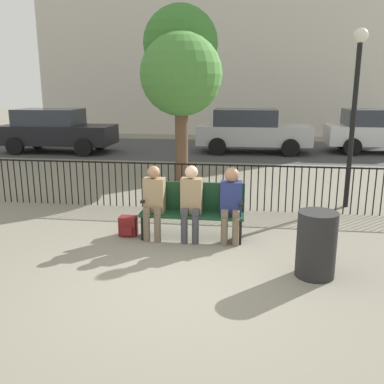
{
  "coord_description": "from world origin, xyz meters",
  "views": [
    {
      "loc": [
        0.87,
        -4.89,
        2.48
      ],
      "look_at": [
        0.0,
        1.76,
        0.8
      ],
      "focal_mm": 40.0,
      "sensor_mm": 36.0,
      "label": 1
    }
  ],
  "objects_px": {
    "seated_person_0": "(154,199)",
    "seated_person_2": "(231,200)",
    "tree_0": "(181,44)",
    "parked_car_0": "(382,130)",
    "seated_person_1": "(191,199)",
    "park_bench": "(193,209)",
    "parked_car_2": "(251,130)",
    "lamp_post": "(356,92)",
    "tree_1": "(181,76)",
    "backpack": "(128,226)",
    "parked_car_1": "(56,130)",
    "trash_bin": "(316,244)"
  },
  "relations": [
    {
      "from": "trash_bin",
      "to": "lamp_post",
      "type": "bearing_deg",
      "value": 72.14
    },
    {
      "from": "seated_person_2",
      "to": "tree_0",
      "type": "height_order",
      "value": "tree_0"
    },
    {
      "from": "seated_person_1",
      "to": "lamp_post",
      "type": "xyz_separation_m",
      "value": [
        2.96,
        2.39,
        1.66
      ]
    },
    {
      "from": "tree_0",
      "to": "seated_person_0",
      "type": "bearing_deg",
      "value": -85.37
    },
    {
      "from": "seated_person_0",
      "to": "seated_person_2",
      "type": "bearing_deg",
      "value": 0.02
    },
    {
      "from": "tree_1",
      "to": "seated_person_2",
      "type": "bearing_deg",
      "value": -71.55
    },
    {
      "from": "tree_0",
      "to": "parked_car_0",
      "type": "height_order",
      "value": "tree_0"
    },
    {
      "from": "seated_person_1",
      "to": "parked_car_0",
      "type": "bearing_deg",
      "value": 60.27
    },
    {
      "from": "seated_person_2",
      "to": "trash_bin",
      "type": "xyz_separation_m",
      "value": [
        1.17,
        -1.15,
        -0.25
      ]
    },
    {
      "from": "parked_car_1",
      "to": "seated_person_0",
      "type": "bearing_deg",
      "value": -56.99
    },
    {
      "from": "seated_person_1",
      "to": "tree_0",
      "type": "relative_size",
      "value": 0.26
    },
    {
      "from": "park_bench",
      "to": "tree_1",
      "type": "height_order",
      "value": "tree_1"
    },
    {
      "from": "park_bench",
      "to": "parked_car_0",
      "type": "bearing_deg",
      "value": 59.99
    },
    {
      "from": "park_bench",
      "to": "lamp_post",
      "type": "distance_m",
      "value": 4.16
    },
    {
      "from": "tree_1",
      "to": "parked_car_2",
      "type": "relative_size",
      "value": 0.9
    },
    {
      "from": "seated_person_1",
      "to": "park_bench",
      "type": "bearing_deg",
      "value": 87.06
    },
    {
      "from": "parked_car_2",
      "to": "lamp_post",
      "type": "bearing_deg",
      "value": -74.9
    },
    {
      "from": "seated_person_0",
      "to": "lamp_post",
      "type": "bearing_deg",
      "value": 33.82
    },
    {
      "from": "park_bench",
      "to": "tree_1",
      "type": "distance_m",
      "value": 4.95
    },
    {
      "from": "parked_car_0",
      "to": "parked_car_2",
      "type": "height_order",
      "value": "same"
    },
    {
      "from": "seated_person_0",
      "to": "trash_bin",
      "type": "height_order",
      "value": "seated_person_0"
    },
    {
      "from": "seated_person_1",
      "to": "parked_car_1",
      "type": "distance_m",
      "value": 10.84
    },
    {
      "from": "seated_person_1",
      "to": "parked_car_0",
      "type": "distance_m",
      "value": 11.76
    },
    {
      "from": "backpack",
      "to": "seated_person_1",
      "type": "bearing_deg",
      "value": -3.42
    },
    {
      "from": "parked_car_1",
      "to": "park_bench",
      "type": "bearing_deg",
      "value": -53.83
    },
    {
      "from": "tree_1",
      "to": "parked_car_0",
      "type": "distance_m",
      "value": 9.0
    },
    {
      "from": "seated_person_1",
      "to": "parked_car_2",
      "type": "distance_m",
      "value": 9.73
    },
    {
      "from": "seated_person_1",
      "to": "tree_0",
      "type": "distance_m",
      "value": 6.78
    },
    {
      "from": "seated_person_1",
      "to": "parked_car_2",
      "type": "xyz_separation_m",
      "value": [
        0.99,
        9.68,
        0.15
      ]
    },
    {
      "from": "parked_car_2",
      "to": "seated_person_1",
      "type": "bearing_deg",
      "value": -95.85
    },
    {
      "from": "backpack",
      "to": "lamp_post",
      "type": "height_order",
      "value": "lamp_post"
    },
    {
      "from": "tree_1",
      "to": "parked_car_2",
      "type": "distance_m",
      "value": 5.83
    },
    {
      "from": "parked_car_1",
      "to": "seated_person_1",
      "type": "bearing_deg",
      "value": -54.26
    },
    {
      "from": "parked_car_1",
      "to": "parked_car_2",
      "type": "height_order",
      "value": "same"
    },
    {
      "from": "park_bench",
      "to": "tree_0",
      "type": "height_order",
      "value": "tree_0"
    },
    {
      "from": "park_bench",
      "to": "parked_car_1",
      "type": "relative_size",
      "value": 0.4
    },
    {
      "from": "lamp_post",
      "to": "parked_car_2",
      "type": "bearing_deg",
      "value": 105.1
    },
    {
      "from": "seated_person_2",
      "to": "trash_bin",
      "type": "height_order",
      "value": "seated_person_2"
    },
    {
      "from": "parked_car_0",
      "to": "backpack",
      "type": "bearing_deg",
      "value": -124.28
    },
    {
      "from": "parked_car_1",
      "to": "parked_car_0",
      "type": "bearing_deg",
      "value": 6.64
    },
    {
      "from": "tree_0",
      "to": "parked_car_1",
      "type": "distance_m",
      "value": 6.54
    },
    {
      "from": "parked_car_0",
      "to": "parked_car_2",
      "type": "distance_m",
      "value": 4.87
    },
    {
      "from": "seated_person_2",
      "to": "parked_car_2",
      "type": "bearing_deg",
      "value": 87.93
    },
    {
      "from": "backpack",
      "to": "lamp_post",
      "type": "bearing_deg",
      "value": 29.94
    },
    {
      "from": "park_bench",
      "to": "parked_car_0",
      "type": "xyz_separation_m",
      "value": [
        5.82,
        10.09,
        0.35
      ]
    },
    {
      "from": "seated_person_1",
      "to": "tree_1",
      "type": "relative_size",
      "value": 0.33
    },
    {
      "from": "tree_0",
      "to": "trash_bin",
      "type": "xyz_separation_m",
      "value": [
        2.92,
        -7.17,
        -3.17
      ]
    },
    {
      "from": "seated_person_1",
      "to": "seated_person_2",
      "type": "distance_m",
      "value": 0.64
    },
    {
      "from": "seated_person_1",
      "to": "tree_1",
      "type": "distance_m",
      "value": 4.98
    },
    {
      "from": "parked_car_0",
      "to": "parked_car_2",
      "type": "relative_size",
      "value": 1.0
    }
  ]
}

